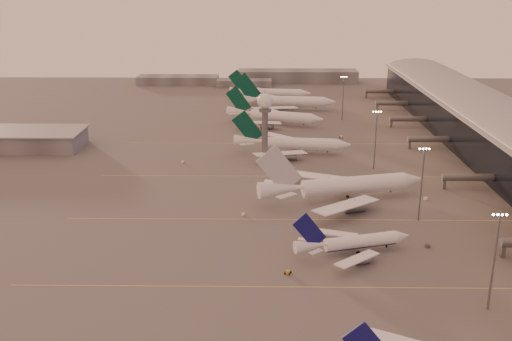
{
  "coord_description": "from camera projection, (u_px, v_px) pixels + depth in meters",
  "views": [
    {
      "loc": [
        4.7,
        -126.07,
        74.62
      ],
      "look_at": [
        1.88,
        75.51,
        10.16
      ],
      "focal_mm": 42.0,
      "sensor_mm": 36.0,
      "label": 1
    }
  ],
  "objects": [
    {
      "name": "gsv_tug_far",
      "position": [
        290.0,
        180.0,
        231.66
      ],
      "size": [
        3.55,
        3.53,
        0.89
      ],
      "color": "white",
      "rests_on": "ground"
    },
    {
      "name": "distant_horizon",
      "position": [
        262.0,
        78.0,
        451.3
      ],
      "size": [
        165.0,
        37.5,
        9.0
      ],
      "color": "#5B5C61",
      "rests_on": "ground"
    },
    {
      "name": "gsv_catering_b",
      "position": [
        427.0,
        195.0,
        211.38
      ],
      "size": [
        5.65,
        3.74,
        4.27
      ],
      "color": "white",
      "rests_on": "ground"
    },
    {
      "name": "mast_b",
      "position": [
        422.0,
        180.0,
        190.32
      ],
      "size": [
        3.6,
        0.56,
        25.0
      ],
      "color": "slate",
      "rests_on": "ground"
    },
    {
      "name": "taxiway_markings",
      "position": [
        341.0,
        219.0,
        195.79
      ],
      "size": [
        180.0,
        185.25,
        0.02
      ],
      "color": "#E1CD4F",
      "rests_on": "ground"
    },
    {
      "name": "gsv_tug_hangar",
      "position": [
        341.0,
        137.0,
        294.71
      ],
      "size": [
        3.77,
        2.36,
        1.05
      ],
      "color": "white",
      "rests_on": "ground"
    },
    {
      "name": "mast_a",
      "position": [
        494.0,
        256.0,
        137.9
      ],
      "size": [
        3.6,
        0.56,
        25.0
      ],
      "color": "slate",
      "rests_on": "ground"
    },
    {
      "name": "greentail_c",
      "position": [
        286.0,
        104.0,
        357.63
      ],
      "size": [
        60.83,
        48.93,
        22.1
      ],
      "color": "white",
      "rests_on": "ground"
    },
    {
      "name": "gsv_truck_b",
      "position": [
        429.0,
        244.0,
        174.33
      ],
      "size": [
        6.06,
        3.05,
        2.33
      ],
      "color": "#4F5153",
      "rests_on": "ground"
    },
    {
      "name": "widebody_white",
      "position": [
        343.0,
        190.0,
        211.38
      ],
      "size": [
        60.98,
        48.25,
        21.9
      ],
      "color": "white",
      "rests_on": "ground"
    },
    {
      "name": "radar_tower",
      "position": [
        265.0,
        114.0,
        250.7
      ],
      "size": [
        6.4,
        6.4,
        31.1
      ],
      "color": "slate",
      "rests_on": "ground"
    },
    {
      "name": "gsv_truck_d",
      "position": [
        183.0,
        160.0,
        254.75
      ],
      "size": [
        3.85,
        5.69,
        2.17
      ],
      "color": "white",
      "rests_on": "ground"
    },
    {
      "name": "gsv_tug_mid",
      "position": [
        288.0,
        272.0,
        158.75
      ],
      "size": [
        3.92,
        3.18,
        0.97
      ],
      "color": "gold",
      "rests_on": "ground"
    },
    {
      "name": "greentail_d",
      "position": [
        270.0,
        95.0,
        387.36
      ],
      "size": [
        53.57,
        43.08,
        19.46
      ],
      "color": "white",
      "rests_on": "ground"
    },
    {
      "name": "greentail_b",
      "position": [
        275.0,
        118.0,
        321.33
      ],
      "size": [
        52.78,
        41.91,
        19.95
      ],
      "color": "white",
      "rests_on": "ground"
    },
    {
      "name": "gsv_truck_c",
      "position": [
        244.0,
        213.0,
        198.13
      ],
      "size": [
        3.84,
        4.93,
        1.91
      ],
      "color": "white",
      "rests_on": "ground"
    },
    {
      "name": "greentail_a",
      "position": [
        292.0,
        146.0,
        267.95
      ],
      "size": [
        53.14,
        42.75,
        19.31
      ],
      "color": "white",
      "rests_on": "ground"
    },
    {
      "name": "mast_d",
      "position": [
        343.0,
        96.0,
        328.51
      ],
      "size": [
        3.6,
        0.56,
        25.0
      ],
      "color": "slate",
      "rests_on": "ground"
    },
    {
      "name": "narrowbody_mid",
      "position": [
        353.0,
        244.0,
        170.07
      ],
      "size": [
        34.98,
        27.51,
        14.02
      ],
      "color": "white",
      "rests_on": "ground"
    },
    {
      "name": "ground",
      "position": [
        244.0,
        307.0,
        142.86
      ],
      "size": [
        700.0,
        700.0,
        0.0
      ],
      "primitive_type": "plane",
      "color": "#575554",
      "rests_on": "ground"
    },
    {
      "name": "mast_c",
      "position": [
        376.0,
        137.0,
        242.77
      ],
      "size": [
        3.6,
        0.56,
        25.0
      ],
      "color": "slate",
      "rests_on": "ground"
    }
  ]
}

